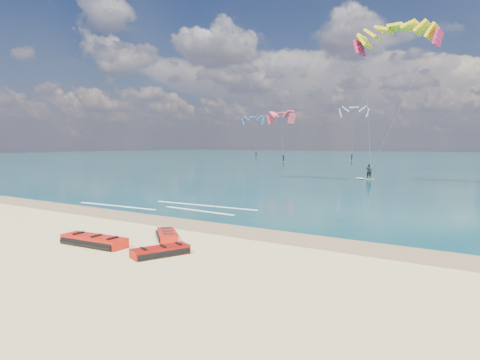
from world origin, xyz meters
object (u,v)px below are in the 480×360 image
object	(u,v)px
packed_kite_mid	(167,239)
packed_kite_left	(94,246)
kitesurfer_main	(382,103)
packed_kite_right	(160,256)

from	to	relation	value
packed_kite_mid	packed_kite_left	bearing A→B (deg)	-80.90
packed_kite_mid	kitesurfer_main	xyz separation A→B (m)	(0.44, 29.64, 7.76)
packed_kite_left	packed_kite_right	bearing A→B (deg)	1.30
packed_kite_left	packed_kite_right	xyz separation A→B (m)	(3.12, 0.31, 0.00)
packed_kite_mid	kitesurfer_main	bearing A→B (deg)	130.67
packed_kite_left	packed_kite_right	world-z (taller)	packed_kite_left
packed_kite_left	packed_kite_right	distance (m)	3.14
packed_kite_left	packed_kite_mid	distance (m)	2.81
packed_kite_mid	packed_kite_right	world-z (taller)	packed_kite_mid
packed_kite_mid	packed_kite_right	bearing A→B (deg)	-10.52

